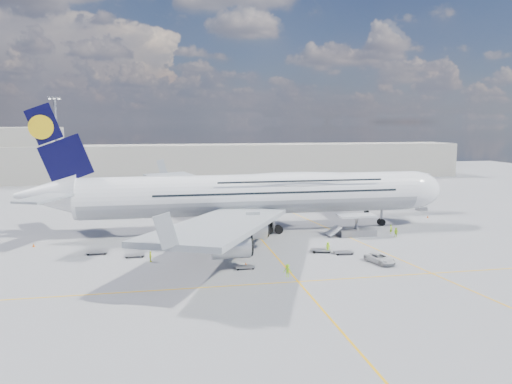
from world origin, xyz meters
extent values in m
plane|color=gray|center=(0.00, 0.00, 0.00)|extent=(300.00, 300.00, 0.00)
cube|color=#F4AE0C|center=(0.00, 0.00, 0.01)|extent=(0.25, 220.00, 0.01)
cube|color=#F4AE0C|center=(0.00, -20.00, 0.01)|extent=(120.00, 0.25, 0.01)
cube|color=#F4AE0C|center=(14.00, 10.00, 0.01)|extent=(14.16, 99.06, 0.01)
cylinder|color=white|center=(0.00, 10.00, 6.80)|extent=(62.00, 7.20, 7.20)
cylinder|color=#9EA0A5|center=(0.00, 10.00, 6.65)|extent=(60.76, 7.13, 7.13)
ellipsoid|color=white|center=(8.00, 10.00, 8.78)|extent=(36.00, 6.84, 3.76)
ellipsoid|color=white|center=(31.00, 10.00, 6.80)|extent=(11.52, 7.20, 7.20)
ellipsoid|color=black|center=(34.24, 10.00, 7.40)|extent=(3.84, 4.16, 1.44)
cone|color=white|center=(-35.50, 10.00, 7.60)|extent=(10.00, 6.84, 6.84)
cube|color=black|center=(-33.50, 10.00, 16.40)|extent=(11.02, 0.46, 14.61)
cylinder|color=yellow|center=(-35.60, 10.00, 18.90)|extent=(4.00, 0.60, 4.00)
cube|color=#999EA3|center=(-8.00, 30.00, 5.60)|extent=(25.49, 39.15, 3.35)
cube|color=#999EA3|center=(-8.00, -10.00, 5.60)|extent=(25.49, 39.15, 3.35)
cylinder|color=#B7BABF|center=(-3.00, 22.50, 3.20)|extent=(5.20, 3.50, 3.50)
cylinder|color=#B7BABF|center=(-7.50, 33.00, 3.20)|extent=(5.20, 3.50, 3.50)
cylinder|color=#B7BABF|center=(-3.00, -2.50, 3.20)|extent=(5.20, 3.50, 3.50)
cylinder|color=#B7BABF|center=(-7.50, -13.00, 3.20)|extent=(5.20, 3.50, 3.50)
cylinder|color=gray|center=(25.00, 10.00, 2.20)|extent=(0.44, 0.44, 3.80)
cylinder|color=black|center=(25.00, 10.00, 0.65)|extent=(1.30, 0.90, 1.30)
cylinder|color=gray|center=(0.00, 10.00, 2.20)|extent=(0.56, 0.56, 3.80)
cylinder|color=black|center=(0.00, 13.20, 0.75)|extent=(1.50, 0.90, 1.50)
cube|color=#B7B7BC|center=(25.00, 18.60, 7.10)|extent=(3.00, 10.00, 2.60)
cube|color=#B7B7BC|center=(33.00, 23.60, 7.10)|extent=(18.00, 3.00, 2.60)
cylinder|color=gray|center=(27.00, 21.60, 3.55)|extent=(0.80, 0.80, 7.10)
cylinder|color=black|center=(27.00, 21.60, 0.45)|extent=(0.90, 0.80, 0.90)
cylinder|color=gray|center=(41.00, 23.60, 3.55)|extent=(1.00, 1.00, 7.10)
cube|color=gray|center=(41.00, 23.60, 0.40)|extent=(2.00, 2.00, 0.80)
cylinder|color=#B7B7BC|center=(25.00, 14.80, 7.10)|extent=(3.60, 3.60, 2.80)
cube|color=silver|center=(17.00, 2.90, 3.50)|extent=(6.50, 3.20, 0.35)
cube|color=gray|center=(17.00, 2.90, 0.55)|extent=(6.50, 3.20, 1.10)
cube|color=gray|center=(17.00, 2.90, 2.05)|extent=(0.22, 1.99, 3.00)
cylinder|color=black|center=(14.40, 1.70, 0.35)|extent=(0.70, 0.30, 0.70)
cube|color=silver|center=(12.80, 2.90, 1.00)|extent=(2.16, 2.60, 1.60)
cylinder|color=gray|center=(-40.00, 45.00, 12.50)|extent=(0.70, 0.70, 25.00)
cube|color=gray|center=(-40.00, 45.00, 25.20)|extent=(3.00, 0.40, 0.60)
cube|color=#B2AD9E|center=(0.00, 95.00, 6.00)|extent=(180.00, 16.00, 12.00)
cube|color=#193814|center=(40.00, 140.00, 4.00)|extent=(160.00, 6.00, 8.00)
cube|color=gray|center=(-20.58, -4.34, 0.33)|extent=(2.86, 1.59, 0.17)
cylinder|color=black|center=(-21.70, -4.90, 0.21)|extent=(0.41, 0.17, 0.41)
cylinder|color=black|center=(-19.45, -3.78, 0.21)|extent=(0.41, 0.17, 0.41)
cube|color=gray|center=(-11.39, -1.69, 0.32)|extent=(2.94, 1.95, 0.16)
cylinder|color=black|center=(-12.47, -2.23, 0.20)|extent=(0.40, 0.16, 0.40)
cylinder|color=black|center=(-10.30, -1.15, 0.20)|extent=(0.40, 0.16, 0.40)
cube|color=silver|center=(-11.39, -1.69, 1.04)|extent=(2.22, 1.72, 1.36)
cube|color=gray|center=(-5.63, -13.35, 0.30)|extent=(2.64, 1.46, 0.16)
cylinder|color=black|center=(-6.67, -13.87, 0.19)|extent=(0.38, 0.16, 0.38)
cylinder|color=black|center=(-4.59, -12.83, 0.19)|extent=(0.38, 0.16, 0.38)
cube|color=gray|center=(-26.21, -1.53, 0.36)|extent=(3.14, 1.74, 0.19)
cylinder|color=black|center=(-27.45, -2.15, 0.23)|extent=(0.45, 0.19, 0.45)
cylinder|color=black|center=(-24.98, -0.92, 0.23)|extent=(0.45, 0.19, 0.45)
cube|color=gray|center=(7.22, -6.90, 0.35)|extent=(3.35, 2.33, 0.18)
cylinder|color=black|center=(6.00, -7.51, 0.22)|extent=(0.45, 0.18, 0.45)
cylinder|color=black|center=(8.43, -6.29, 0.22)|extent=(0.45, 0.18, 0.45)
cube|color=gray|center=(10.27, -8.60, 0.33)|extent=(2.95, 1.70, 0.17)
cylinder|color=black|center=(9.13, -9.17, 0.21)|extent=(0.42, 0.17, 0.42)
cylinder|color=black|center=(11.42, -8.03, 0.21)|extent=(0.42, 0.17, 0.42)
cube|color=white|center=(-7.11, -2.00, 0.68)|extent=(2.98, 2.11, 1.26)
cube|color=black|center=(-7.11, -2.00, 1.45)|extent=(1.31, 1.42, 0.48)
cylinder|color=black|center=(-8.08, -2.54, 0.31)|extent=(0.62, 0.24, 0.62)
cylinder|color=black|center=(-6.14, -1.47, 0.31)|extent=(0.62, 0.24, 0.62)
cube|color=gray|center=(-3.63, 27.44, 0.93)|extent=(6.43, 4.16, 1.86)
cube|color=white|center=(-4.27, 27.44, 2.69)|extent=(4.98, 3.71, 2.04)
cube|color=white|center=(-1.30, 27.44, 1.76)|extent=(2.30, 2.58, 1.49)
cube|color=black|center=(-0.65, 27.44, 1.95)|extent=(0.77, 1.79, 0.84)
cylinder|color=black|center=(-1.58, 26.38, 0.51)|extent=(1.02, 0.32, 1.02)
cylinder|color=black|center=(-5.67, 28.51, 0.51)|extent=(1.02, 0.32, 1.02)
cube|color=#E55A0C|center=(-4.27, 27.44, 2.04)|extent=(5.04, 3.77, 0.46)
cube|color=gray|center=(-17.81, 42.25, 0.95)|extent=(6.46, 3.37, 1.89)
cube|color=white|center=(-18.48, 42.25, 2.74)|extent=(4.90, 3.17, 2.08)
cube|color=white|center=(-15.45, 42.25, 1.80)|extent=(2.08, 2.45, 1.51)
cube|color=black|center=(-14.79, 42.25, 1.99)|extent=(0.49, 1.89, 0.85)
cylinder|color=black|center=(-15.73, 41.16, 0.52)|extent=(1.04, 0.33, 1.04)
cylinder|color=black|center=(-19.90, 43.34, 0.52)|extent=(1.04, 0.33, 1.04)
imported|color=silver|center=(13.57, -14.26, 0.69)|extent=(3.53, 5.42, 1.39)
imported|color=#AFE317|center=(23.65, 3.04, 0.79)|extent=(0.69, 0.64, 1.59)
imported|color=#A1DE17|center=(23.19, 0.19, 0.84)|extent=(1.04, 1.02, 1.69)
imported|color=#E6FD1A|center=(-18.22, -7.45, 0.77)|extent=(0.56, 0.96, 1.54)
imported|color=#B6FD1A|center=(8.31, -7.18, 0.80)|extent=(0.92, 0.90, 1.59)
imported|color=#99EE19|center=(-0.83, -17.91, 0.84)|extent=(1.22, 0.91, 1.69)
cone|color=#E55A0C|center=(37.86, 15.35, 0.26)|extent=(0.40, 0.40, 0.51)
cube|color=#E55A0C|center=(37.86, 15.35, 0.01)|extent=(0.35, 0.35, 0.03)
cone|color=#E55A0C|center=(-0.52, 25.30, 0.31)|extent=(0.48, 0.48, 0.61)
cube|color=#E55A0C|center=(-0.52, 25.30, 0.02)|extent=(0.42, 0.42, 0.03)
cone|color=#E55A0C|center=(-12.01, 35.05, 0.30)|extent=(0.48, 0.48, 0.61)
cube|color=#E55A0C|center=(-12.01, 35.05, 0.02)|extent=(0.41, 0.41, 0.03)
cone|color=#E55A0C|center=(-1.99, 0.65, 0.25)|extent=(0.40, 0.40, 0.51)
cube|color=#E55A0C|center=(-1.99, 0.65, 0.01)|extent=(0.34, 0.34, 0.03)
cone|color=#E55A0C|center=(-5.29, -12.22, 0.29)|extent=(0.46, 0.46, 0.59)
cube|color=#E55A0C|center=(-5.29, -12.22, 0.02)|extent=(0.40, 0.40, 0.03)
cone|color=#E55A0C|center=(-36.69, 4.92, 0.28)|extent=(0.43, 0.43, 0.55)
cube|color=#E55A0C|center=(-36.69, 4.92, 0.01)|extent=(0.37, 0.37, 0.03)
camera|label=1|loc=(-16.52, -77.91, 19.73)|focal=35.00mm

